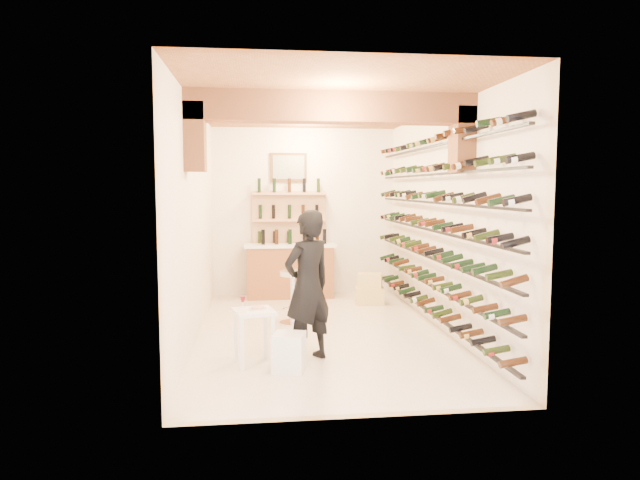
{
  "coord_description": "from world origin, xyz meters",
  "views": [
    {
      "loc": [
        -0.93,
        -7.76,
        2.06
      ],
      "look_at": [
        0.0,
        0.3,
        1.3
      ],
      "focal_mm": 31.33,
      "sensor_mm": 36.0,
      "label": 1
    }
  ],
  "objects_px": {
    "wine_rack": "(428,224)",
    "tasting_table": "(254,320)",
    "back_counter": "(290,269)",
    "white_stool": "(289,352)",
    "chrome_barstool": "(293,293)",
    "person": "(308,286)",
    "crate_lower": "(370,296)"
  },
  "relations": [
    {
      "from": "wine_rack",
      "to": "tasting_table",
      "type": "height_order",
      "value": "wine_rack"
    },
    {
      "from": "wine_rack",
      "to": "back_counter",
      "type": "bearing_deg",
      "value": 124.66
    },
    {
      "from": "tasting_table",
      "to": "person",
      "type": "relative_size",
      "value": 0.44
    },
    {
      "from": "person",
      "to": "chrome_barstool",
      "type": "xyz_separation_m",
      "value": [
        -0.06,
        1.78,
        -0.43
      ]
    },
    {
      "from": "person",
      "to": "crate_lower",
      "type": "height_order",
      "value": "person"
    },
    {
      "from": "crate_lower",
      "to": "person",
      "type": "bearing_deg",
      "value": -114.15
    },
    {
      "from": "tasting_table",
      "to": "chrome_barstool",
      "type": "height_order",
      "value": "chrome_barstool"
    },
    {
      "from": "white_stool",
      "to": "crate_lower",
      "type": "relative_size",
      "value": 0.85
    },
    {
      "from": "person",
      "to": "tasting_table",
      "type": "bearing_deg",
      "value": -24.37
    },
    {
      "from": "back_counter",
      "to": "crate_lower",
      "type": "relative_size",
      "value": 3.41
    },
    {
      "from": "tasting_table",
      "to": "person",
      "type": "distance_m",
      "value": 0.75
    },
    {
      "from": "back_counter",
      "to": "white_stool",
      "type": "relative_size",
      "value": 3.99
    },
    {
      "from": "white_stool",
      "to": "crate_lower",
      "type": "bearing_deg",
      "value": 64.73
    },
    {
      "from": "tasting_table",
      "to": "crate_lower",
      "type": "height_order",
      "value": "tasting_table"
    },
    {
      "from": "chrome_barstool",
      "to": "crate_lower",
      "type": "xyz_separation_m",
      "value": [
        1.45,
        1.32,
        -0.32
      ]
    },
    {
      "from": "white_stool",
      "to": "crate_lower",
      "type": "xyz_separation_m",
      "value": [
        1.64,
        3.48,
        -0.06
      ]
    },
    {
      "from": "back_counter",
      "to": "tasting_table",
      "type": "xyz_separation_m",
      "value": [
        -0.66,
        -4.0,
        -0.0
      ]
    },
    {
      "from": "person",
      "to": "crate_lower",
      "type": "relative_size",
      "value": 3.62
    },
    {
      "from": "white_stool",
      "to": "person",
      "type": "bearing_deg",
      "value": 56.18
    },
    {
      "from": "tasting_table",
      "to": "wine_rack",
      "type": "bearing_deg",
      "value": 15.18
    },
    {
      "from": "wine_rack",
      "to": "crate_lower",
      "type": "height_order",
      "value": "wine_rack"
    },
    {
      "from": "wine_rack",
      "to": "person",
      "type": "distance_m",
      "value": 2.33
    },
    {
      "from": "crate_lower",
      "to": "chrome_barstool",
      "type": "bearing_deg",
      "value": -137.67
    },
    {
      "from": "tasting_table",
      "to": "white_stool",
      "type": "distance_m",
      "value": 0.57
    },
    {
      "from": "wine_rack",
      "to": "back_counter",
      "type": "relative_size",
      "value": 3.35
    },
    {
      "from": "tasting_table",
      "to": "back_counter",
      "type": "bearing_deg",
      "value": 67.34
    },
    {
      "from": "back_counter",
      "to": "person",
      "type": "distance_m",
      "value": 3.91
    },
    {
      "from": "chrome_barstool",
      "to": "back_counter",
      "type": "bearing_deg",
      "value": 87.8
    },
    {
      "from": "back_counter",
      "to": "tasting_table",
      "type": "bearing_deg",
      "value": -99.43
    },
    {
      "from": "white_stool",
      "to": "crate_lower",
      "type": "distance_m",
      "value": 3.84
    },
    {
      "from": "crate_lower",
      "to": "white_stool",
      "type": "bearing_deg",
      "value": -115.27
    },
    {
      "from": "tasting_table",
      "to": "white_stool",
      "type": "height_order",
      "value": "tasting_table"
    }
  ]
}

